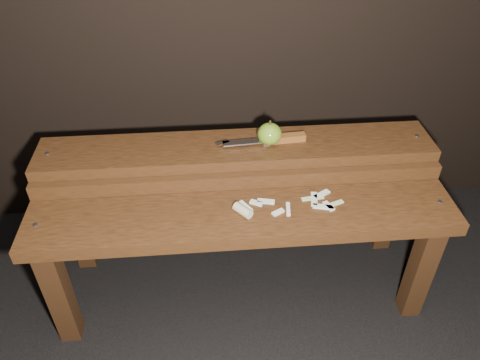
{
  "coord_description": "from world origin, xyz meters",
  "views": [
    {
      "loc": [
        -0.09,
        -1.0,
        1.29
      ],
      "look_at": [
        0.0,
        0.06,
        0.45
      ],
      "focal_mm": 35.0,
      "sensor_mm": 36.0,
      "label": 1
    }
  ],
  "objects": [
    {
      "name": "bench_front_tier",
      "position": [
        0.0,
        -0.06,
        0.35
      ],
      "size": [
        1.2,
        0.2,
        0.42
      ],
      "color": "black",
      "rests_on": "ground"
    },
    {
      "name": "apple_scraps",
      "position": [
        0.09,
        -0.04,
        0.43
      ],
      "size": [
        0.32,
        0.11,
        0.03
      ],
      "color": "beige",
      "rests_on": "bench_front_tier"
    },
    {
      "name": "knife",
      "position": [
        0.12,
        0.17,
        0.51
      ],
      "size": [
        0.28,
        0.05,
        0.02
      ],
      "color": "brown",
      "rests_on": "bench_rear_tier"
    },
    {
      "name": "apple",
      "position": [
        0.1,
        0.17,
        0.53
      ],
      "size": [
        0.07,
        0.07,
        0.08
      ],
      "color": "olive",
      "rests_on": "bench_rear_tier"
    },
    {
      "name": "ground",
      "position": [
        0.0,
        0.0,
        0.0
      ],
      "size": [
        60.0,
        60.0,
        0.0
      ],
      "primitive_type": "plane",
      "color": "black"
    },
    {
      "name": "bench_rear_tier",
      "position": [
        0.0,
        0.17,
        0.41
      ],
      "size": [
        1.2,
        0.21,
        0.5
      ],
      "color": "black",
      "rests_on": "ground"
    }
  ]
}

